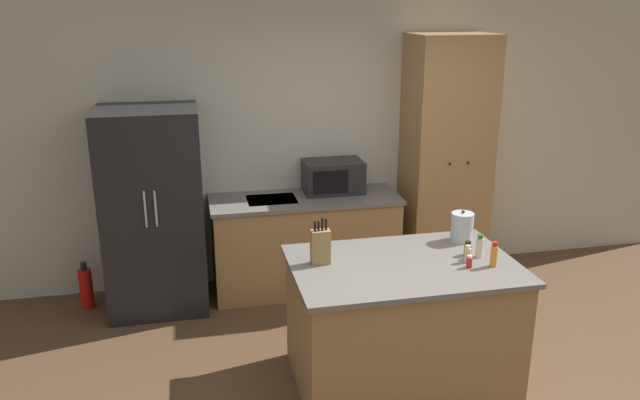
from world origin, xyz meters
name	(u,v)px	position (x,y,z in m)	size (l,w,h in m)	color
wall_back	(342,143)	(0.00, 2.33, 1.30)	(7.20, 0.06, 2.60)	beige
refrigerator	(154,211)	(-1.76, 1.93, 0.88)	(0.83, 0.76, 1.76)	black
back_counter	(305,243)	(-0.43, 1.99, 0.45)	(1.72, 0.65, 0.89)	#9E7547
pantry_cabinet	(445,160)	(0.93, 2.01, 1.16)	(0.74, 0.60, 2.32)	#9E7547
kitchen_island	(401,322)	(-0.06, 0.38, 0.45)	(1.53, 1.01, 0.90)	#9E7547
microwave	(333,176)	(-0.14, 2.10, 1.04)	(0.54, 0.36, 0.30)	#232326
knife_block	(320,246)	(-0.61, 0.49, 1.02)	(0.13, 0.07, 0.33)	#9E7547
spice_bottle_tall_dark	(494,255)	(0.51, 0.20, 0.98)	(0.05, 0.05, 0.17)	orange
spice_bottle_short_red	(480,247)	(0.49, 0.37, 0.97)	(0.05, 0.05, 0.17)	beige
spice_bottle_amber_oil	(468,249)	(0.43, 0.41, 0.94)	(0.06, 0.06, 0.10)	orange
spice_bottle_green_herb	(469,262)	(0.35, 0.22, 0.94)	(0.04, 0.04, 0.09)	#B2281E
spice_bottle_pale_salt	(468,254)	(0.37, 0.30, 0.95)	(0.04, 0.04, 0.12)	beige
kettle	(462,227)	(0.50, 0.68, 1.00)	(0.16, 0.16, 0.24)	#B2B5B7
fire_extinguisher	(86,288)	(-2.39, 2.00, 0.19)	(0.11, 0.11, 0.42)	red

